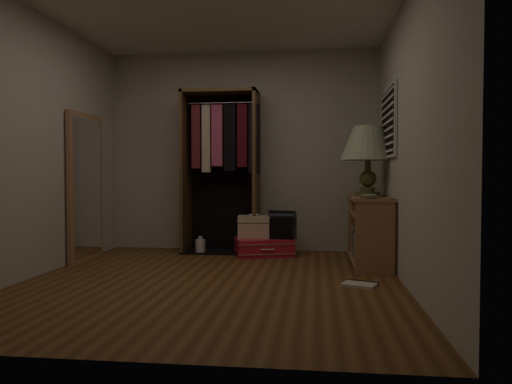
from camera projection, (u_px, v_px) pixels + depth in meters
ground at (212, 282)px, 4.62m from camera, size 4.00×4.00×0.00m
room_walls at (220, 120)px, 4.60m from camera, size 3.52×4.02×2.60m
console_bookshelf at (369, 229)px, 5.46m from camera, size 0.42×1.12×0.75m
open_wardrobe at (223, 157)px, 6.36m from camera, size 0.98×0.50×2.05m
floor_mirror at (86, 187)px, 5.79m from camera, size 0.06×0.80×1.70m
pink_suitcase at (264, 247)px, 6.12m from camera, size 0.81×0.68×0.21m
train_case at (254, 226)px, 6.16m from camera, size 0.43×0.32×0.29m
black_bag at (282, 224)px, 6.08m from camera, size 0.35×0.26×0.34m
table_lamp at (368, 145)px, 5.64m from camera, size 0.82×0.82×0.79m
brass_tray at (372, 197)px, 5.20m from camera, size 0.32×0.32×0.01m
ceramic_bowl at (369, 197)px, 5.03m from camera, size 0.21×0.21×0.04m
white_jug at (200, 246)px, 6.26m from camera, size 0.15×0.15×0.22m
floor_book at (360, 284)px, 4.46m from camera, size 0.35×0.32×0.03m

